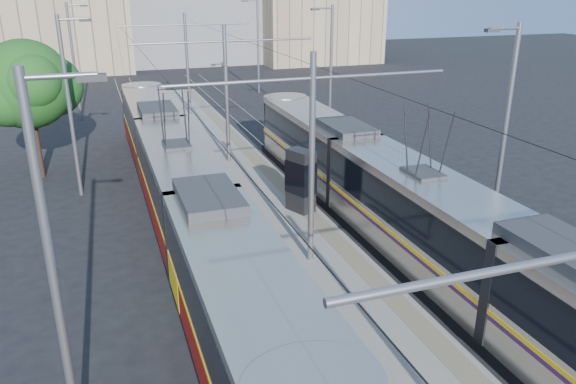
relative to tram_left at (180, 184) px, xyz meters
name	(u,v)px	position (x,y,z in m)	size (l,w,h in m)	color
platform	(244,181)	(3.60, 3.82, -1.56)	(4.00, 50.00, 0.30)	gray
tactile_strip_left	(214,181)	(2.15, 3.82, -1.40)	(0.70, 50.00, 0.01)	gray
tactile_strip_right	(272,175)	(5.05, 3.82, -1.40)	(0.70, 50.00, 0.01)	gray
rails	(244,184)	(3.60, 3.82, -1.69)	(8.71, 70.00, 0.03)	gray
tram_left	(180,184)	(0.00, 0.00, 0.00)	(2.43, 31.04, 5.50)	black
tram_right	(420,214)	(7.20, -6.13, 0.15)	(2.43, 30.43, 5.50)	black
catenary	(258,103)	(3.60, 0.97, 2.82)	(9.20, 70.00, 7.00)	gray
street_lamps	(222,85)	(3.60, 7.82, 2.48)	(15.18, 38.22, 8.00)	gray
shelter	(301,179)	(4.81, -0.93, -0.04)	(1.13, 1.37, 2.61)	black
tree	(33,85)	(-5.53, 8.34, 2.90)	(4.68, 4.33, 6.80)	#382314
building_left	(48,3)	(-6.40, 46.82, 5.39)	(16.32, 12.24, 14.16)	tan
building_right	(316,15)	(23.60, 44.82, 3.79)	(14.28, 10.20, 10.98)	tan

